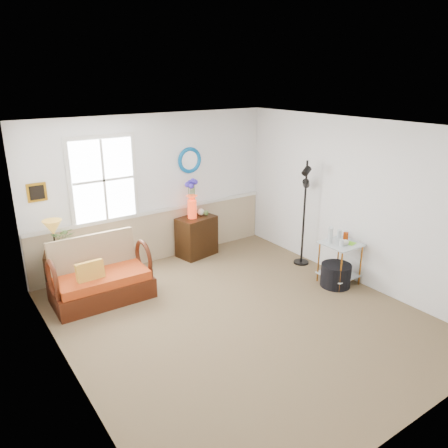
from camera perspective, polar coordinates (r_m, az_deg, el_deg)
floor at (r=6.20m, az=2.07°, el=-12.14°), size 4.50×5.00×0.01m
ceiling at (r=5.34m, az=2.40°, el=12.50°), size 4.50×5.00×0.01m
walls at (r=5.64m, az=2.22°, el=-0.75°), size 4.51×5.01×2.60m
wainscot at (r=7.93m, az=-8.66°, el=-1.57°), size 4.46×0.02×0.90m
chair_rail at (r=7.77m, az=-8.80°, el=1.66°), size 4.46×0.04×0.06m
window at (r=7.27m, az=-15.46°, el=5.54°), size 1.14×0.06×1.44m
picture at (r=7.03m, az=-23.27°, el=3.82°), size 0.28×0.03×0.28m
mirror at (r=7.90m, az=-4.54°, el=8.31°), size 0.47×0.07×0.47m
loveseat at (r=6.71m, az=-15.84°, el=-5.91°), size 1.43×0.83×0.92m
throw_pillow at (r=6.53m, az=-17.01°, el=-6.38°), size 0.40×0.12×0.39m
lamp_stand at (r=7.18m, az=-20.76°, el=-5.97°), size 0.46×0.46×0.65m
table_lamp at (r=6.99m, az=-21.33°, el=-1.57°), size 0.35×0.35×0.52m
potted_plant at (r=7.02m, az=-20.01°, el=-2.19°), size 0.51×0.53×0.31m
cabinet at (r=8.08m, az=-3.60°, el=-1.60°), size 0.76×0.56×0.74m
flower_vase at (r=7.83m, az=-4.22°, el=3.26°), size 0.23×0.23×0.71m
side_table at (r=7.23m, az=14.84°, el=-4.97°), size 0.55×0.55×0.69m
tabletop_items at (r=7.09m, az=14.90°, el=-1.35°), size 0.52×0.52×0.25m
floor_lamp at (r=7.65m, az=10.42°, el=1.33°), size 0.32×0.32×1.85m
ottoman at (r=7.19m, az=14.39°, el=-6.49°), size 0.57×0.57×0.37m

